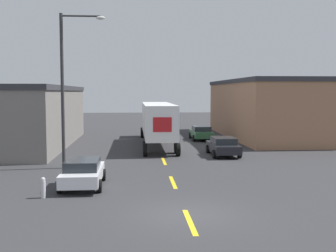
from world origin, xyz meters
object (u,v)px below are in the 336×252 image
object	(u,v)px
semi_truck	(157,120)
parked_car_right_mid	(223,146)
parked_car_right_far	(201,132)
fire_hydrant	(43,188)
parked_car_left_near	(83,172)
street_lamp	(67,80)

from	to	relation	value
semi_truck	parked_car_right_mid	xyz separation A→B (m)	(4.55, -6.81, -1.51)
parked_car_right_mid	parked_car_right_far	distance (m)	10.24
parked_car_right_far	fire_hydrant	xyz separation A→B (m)	(-10.57, -21.93, -0.26)
semi_truck	fire_hydrant	size ratio (longest dim) A/B	16.74
semi_truck	parked_car_left_near	distance (m)	17.04
semi_truck	parked_car_right_far	bearing A→B (deg)	37.06
street_lamp	fire_hydrant	bearing A→B (deg)	-89.83
parked_car_right_mid	fire_hydrant	distance (m)	15.76
parked_car_right_far	street_lamp	size ratio (longest dim) A/B	0.46
semi_truck	parked_car_right_far	size ratio (longest dim) A/B	3.60
parked_car_right_mid	parked_car_left_near	world-z (taller)	same
parked_car_left_near	street_lamp	distance (m)	7.16
parked_car_left_near	fire_hydrant	distance (m)	2.62
semi_truck	parked_car_left_near	size ratio (longest dim) A/B	3.60
parked_car_left_near	fire_hydrant	bearing A→B (deg)	-124.65
street_lamp	parked_car_right_mid	bearing A→B (deg)	22.21
parked_car_right_mid	parked_car_left_near	distance (m)	13.18
parked_car_left_near	street_lamp	world-z (taller)	street_lamp
parked_car_left_near	semi_truck	bearing A→B (deg)	74.48
semi_truck	street_lamp	bearing A→B (deg)	-118.45
parked_car_left_near	parked_car_right_far	distance (m)	21.77
parked_car_right_far	fire_hydrant	distance (m)	24.34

